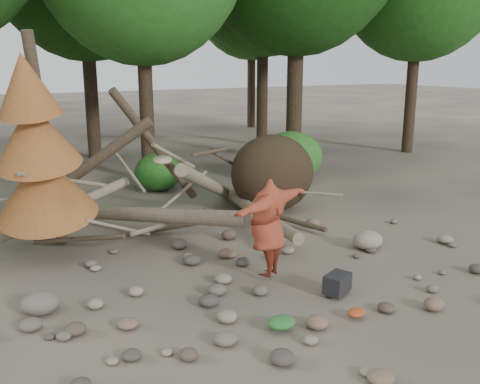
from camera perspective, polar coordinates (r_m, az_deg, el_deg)
ground at (r=9.16m, az=3.90°, el=-10.63°), size 120.00×120.00×0.00m
deadfall_pile at (r=13.31m, az=1.49°, el=1.55°), size 8.55×5.24×3.30m
dead_conifer at (r=10.60m, az=-20.71°, el=3.85°), size 2.06×2.16×4.35m
bush_mid at (r=16.06m, az=-8.73°, el=2.11°), size 1.40×1.40×1.12m
bush_right at (r=17.20m, az=5.46°, el=3.80°), size 2.00×2.00×1.60m
frisbee_thrower at (r=9.35m, az=3.00°, el=-3.82°), size 3.31×1.45×2.38m
backpack at (r=9.11m, az=10.32°, el=-9.90°), size 0.56×0.48×0.31m
cloth_green at (r=7.95m, az=4.44°, el=-14.01°), size 0.44×0.36×0.16m
cloth_orange at (r=8.45m, az=12.30°, el=-12.76°), size 0.30×0.24×0.11m
boulder_mid_right at (r=11.37m, az=13.45°, el=-5.00°), size 0.63×0.57×0.38m
boulder_mid_left at (r=8.92m, az=-20.53°, el=-11.00°), size 0.59×0.53×0.35m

